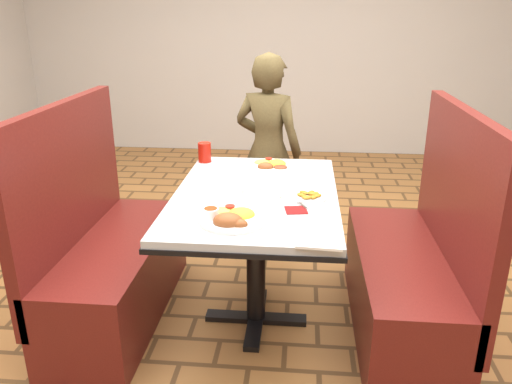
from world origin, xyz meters
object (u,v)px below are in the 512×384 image
Objects in this scene: booth_bench_left at (109,260)px; red_tumbler at (205,152)px; dining_table at (256,210)px; diner_person at (268,151)px; near_dinner_plate at (231,215)px; far_dinner_plate at (271,164)px; plantain_plate at (309,196)px; booth_bench_right at (411,274)px.

booth_bench_left is 10.45× the size of red_tumbler.
booth_bench_left is (-0.80, 0.00, -0.32)m from dining_table.
dining_table is at bearing 110.27° from diner_person.
red_tumbler is at bearing 107.86° from near_dinner_plate.
booth_bench_left is 1.36m from diner_person.
red_tumbler is at bearing 168.04° from far_dinner_plate.
near_dinner_plate is 2.55× the size of red_tumbler.
diner_person is (-0.01, 1.05, 0.02)m from dining_table.
booth_bench_left is 1.15m from plantain_plate.
near_dinner_plate is 1.76× the size of plantain_plate.
near_dinner_plate reaches higher than far_dinner_plate.
far_dinner_plate is (0.12, 0.79, -0.01)m from near_dinner_plate.
booth_bench_right reaches higher than dining_table.
booth_bench_right reaches higher than near_dinner_plate.
red_tumbler is (-0.35, 0.49, 0.15)m from dining_table.
dining_table is 1.06m from diner_person.
plantain_plate is (0.26, -0.07, 0.11)m from dining_table.
near_dinner_plate is at bearing -27.42° from booth_bench_left.
red_tumbler is at bearing 78.39° from diner_person.
booth_bench_right reaches higher than plantain_plate.
booth_bench_right is 1.37m from diner_person.
far_dinner_plate is at bearing 151.30° from booth_bench_right.
booth_bench_left is 1.00× the size of booth_bench_right.
diner_person is 1.16m from plantain_plate.
near_dinner_plate is at bearing -72.14° from red_tumbler.
booth_bench_right is 4.49× the size of far_dinner_plate.
red_tumbler reaches higher than plantain_plate.
booth_bench_right is at bearing -28.70° from far_dinner_plate.
booth_bench_left is at bearing 180.00° from dining_table.
plantain_plate is (0.21, -0.48, -0.01)m from far_dinner_plate.
booth_bench_left reaches higher than near_dinner_plate.
diner_person is 0.66m from far_dinner_plate.
near_dinner_plate is at bearing -156.54° from booth_bench_right.
booth_bench_left is at bearing -132.04° from red_tumbler.
far_dinner_plate is 0.41m from red_tumbler.
near_dinner_plate is 0.80m from far_dinner_plate.
far_dinner_plate is 1.61× the size of plantain_plate.
dining_table is 0.63m from red_tumbler.
booth_bench_left is 1.60m from booth_bench_right.
booth_bench_left reaches higher than dining_table.
booth_bench_left reaches higher than red_tumbler.
red_tumbler reaches higher than dining_table.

